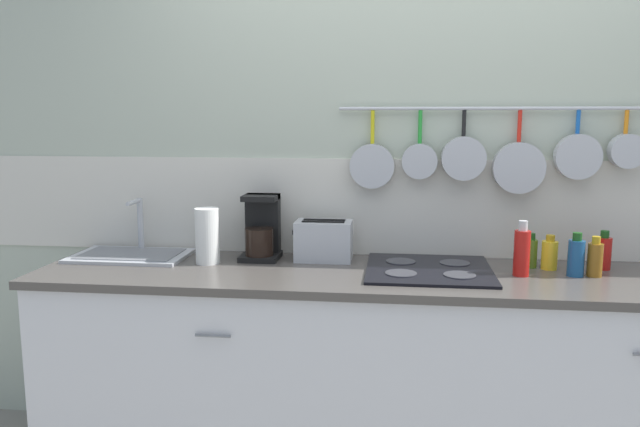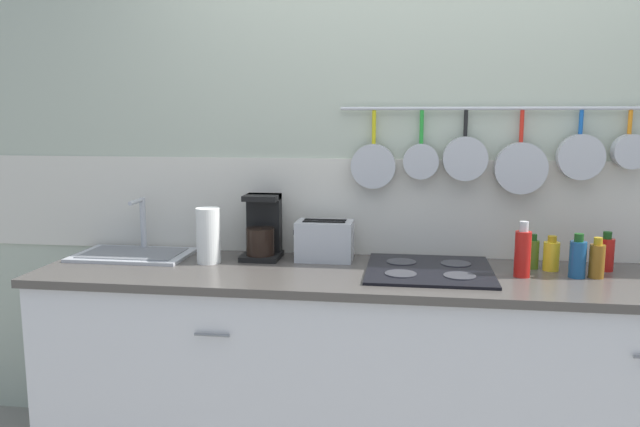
{
  "view_description": "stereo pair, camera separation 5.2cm",
  "coord_description": "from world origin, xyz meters",
  "px_view_note": "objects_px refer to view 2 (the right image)",
  "views": [
    {
      "loc": [
        -0.11,
        -2.55,
        1.55
      ],
      "look_at": [
        -0.43,
        0.0,
        1.14
      ],
      "focal_mm": 35.0,
      "sensor_mm": 36.0,
      "label": 1
    },
    {
      "loc": [
        -0.06,
        -2.55,
        1.55
      ],
      "look_at": [
        -0.43,
        0.0,
        1.14
      ],
      "focal_mm": 35.0,
      "sensor_mm": 36.0,
      "label": 2
    }
  ],
  "objects_px": {
    "toaster": "(325,241)",
    "bottle_hot_sauce": "(533,253)",
    "paper_towel_roll": "(208,236)",
    "bottle_cooking_wine": "(597,260)",
    "coffee_maker": "(263,232)",
    "bottle_olive_oil": "(523,252)",
    "bottle_dish_soap": "(551,255)",
    "bottle_vinegar": "(606,253)",
    "bottle_sesame_oil": "(578,258)"
  },
  "relations": [
    {
      "from": "coffee_maker",
      "to": "bottle_hot_sauce",
      "type": "height_order",
      "value": "coffee_maker"
    },
    {
      "from": "coffee_maker",
      "to": "bottle_dish_soap",
      "type": "bearing_deg",
      "value": -2.69
    },
    {
      "from": "paper_towel_roll",
      "to": "bottle_hot_sauce",
      "type": "height_order",
      "value": "paper_towel_roll"
    },
    {
      "from": "paper_towel_roll",
      "to": "bottle_cooking_wine",
      "type": "bearing_deg",
      "value": -1.06
    },
    {
      "from": "coffee_maker",
      "to": "bottle_olive_oil",
      "type": "xyz_separation_m",
      "value": [
        1.12,
        -0.19,
        -0.02
      ]
    },
    {
      "from": "paper_towel_roll",
      "to": "bottle_cooking_wine",
      "type": "distance_m",
      "value": 1.64
    },
    {
      "from": "bottle_dish_soap",
      "to": "bottle_vinegar",
      "type": "relative_size",
      "value": 0.89
    },
    {
      "from": "bottle_hot_sauce",
      "to": "toaster",
      "type": "bearing_deg",
      "value": 178.26
    },
    {
      "from": "coffee_maker",
      "to": "bottle_vinegar",
      "type": "relative_size",
      "value": 1.76
    },
    {
      "from": "paper_towel_roll",
      "to": "bottle_vinegar",
      "type": "bearing_deg",
      "value": 3.39
    },
    {
      "from": "toaster",
      "to": "bottle_dish_soap",
      "type": "relative_size",
      "value": 1.82
    },
    {
      "from": "bottle_sesame_oil",
      "to": "bottle_vinegar",
      "type": "height_order",
      "value": "bottle_sesame_oil"
    },
    {
      "from": "paper_towel_roll",
      "to": "bottle_dish_soap",
      "type": "bearing_deg",
      "value": 2.81
    },
    {
      "from": "paper_towel_roll",
      "to": "bottle_cooking_wine",
      "type": "relative_size",
      "value": 1.49
    },
    {
      "from": "toaster",
      "to": "bottle_dish_soap",
      "type": "xyz_separation_m",
      "value": [
        0.98,
        -0.05,
        -0.02
      ]
    },
    {
      "from": "bottle_dish_soap",
      "to": "bottle_sesame_oil",
      "type": "bearing_deg",
      "value": -53.7
    },
    {
      "from": "bottle_dish_soap",
      "to": "bottle_sesame_oil",
      "type": "relative_size",
      "value": 0.82
    },
    {
      "from": "bottle_olive_oil",
      "to": "paper_towel_roll",
      "type": "bearing_deg",
      "value": 177.65
    },
    {
      "from": "coffee_maker",
      "to": "bottle_dish_soap",
      "type": "height_order",
      "value": "coffee_maker"
    },
    {
      "from": "toaster",
      "to": "bottle_cooking_wine",
      "type": "relative_size",
      "value": 1.62
    },
    {
      "from": "coffee_maker",
      "to": "bottle_cooking_wine",
      "type": "bearing_deg",
      "value": -6.52
    },
    {
      "from": "bottle_olive_oil",
      "to": "bottle_hot_sauce",
      "type": "xyz_separation_m",
      "value": [
        0.07,
        0.15,
        -0.03
      ]
    },
    {
      "from": "bottle_olive_oil",
      "to": "bottle_vinegar",
      "type": "height_order",
      "value": "bottle_olive_oil"
    },
    {
      "from": "paper_towel_roll",
      "to": "bottle_dish_soap",
      "type": "distance_m",
      "value": 1.48
    },
    {
      "from": "paper_towel_roll",
      "to": "coffee_maker",
      "type": "bearing_deg",
      "value": 31.52
    },
    {
      "from": "bottle_olive_oil",
      "to": "bottle_vinegar",
      "type": "distance_m",
      "value": 0.4
    },
    {
      "from": "paper_towel_roll",
      "to": "toaster",
      "type": "distance_m",
      "value": 0.52
    },
    {
      "from": "bottle_vinegar",
      "to": "bottle_hot_sauce",
      "type": "bearing_deg",
      "value": -179.09
    },
    {
      "from": "paper_towel_roll",
      "to": "bottle_sesame_oil",
      "type": "xyz_separation_m",
      "value": [
        1.56,
        -0.03,
        -0.04
      ]
    },
    {
      "from": "toaster",
      "to": "bottle_hot_sauce",
      "type": "bearing_deg",
      "value": -1.74
    },
    {
      "from": "toaster",
      "to": "bottle_dish_soap",
      "type": "bearing_deg",
      "value": -3.02
    },
    {
      "from": "paper_towel_roll",
      "to": "bottle_cooking_wine",
      "type": "height_order",
      "value": "paper_towel_roll"
    },
    {
      "from": "toaster",
      "to": "bottle_olive_oil",
      "type": "relative_size",
      "value": 1.18
    },
    {
      "from": "bottle_sesame_oil",
      "to": "bottle_cooking_wine",
      "type": "bearing_deg",
      "value": 3.36
    },
    {
      "from": "bottle_hot_sauce",
      "to": "bottle_dish_soap",
      "type": "bearing_deg",
      "value": -18.7
    },
    {
      "from": "bottle_olive_oil",
      "to": "coffee_maker",
      "type": "bearing_deg",
      "value": 170.57
    },
    {
      "from": "paper_towel_roll",
      "to": "bottle_sesame_oil",
      "type": "height_order",
      "value": "paper_towel_roll"
    },
    {
      "from": "bottle_dish_soap",
      "to": "bottle_sesame_oil",
      "type": "xyz_separation_m",
      "value": [
        0.08,
        -0.11,
        0.01
      ]
    },
    {
      "from": "bottle_olive_oil",
      "to": "bottle_sesame_oil",
      "type": "distance_m",
      "value": 0.22
    },
    {
      "from": "coffee_maker",
      "to": "bottle_vinegar",
      "type": "distance_m",
      "value": 1.49
    },
    {
      "from": "paper_towel_roll",
      "to": "toaster",
      "type": "bearing_deg",
      "value": 13.81
    },
    {
      "from": "paper_towel_roll",
      "to": "toaster",
      "type": "relative_size",
      "value": 0.92
    },
    {
      "from": "bottle_hot_sauce",
      "to": "bottle_vinegar",
      "type": "distance_m",
      "value": 0.3
    },
    {
      "from": "coffee_maker",
      "to": "bottle_olive_oil",
      "type": "distance_m",
      "value": 1.14
    },
    {
      "from": "bottle_sesame_oil",
      "to": "bottle_vinegar",
      "type": "distance_m",
      "value": 0.2
    },
    {
      "from": "bottle_dish_soap",
      "to": "bottle_cooking_wine",
      "type": "distance_m",
      "value": 0.19
    },
    {
      "from": "bottle_vinegar",
      "to": "bottle_sesame_oil",
      "type": "bearing_deg",
      "value": -137.79
    },
    {
      "from": "paper_towel_roll",
      "to": "bottle_hot_sauce",
      "type": "distance_m",
      "value": 1.41
    },
    {
      "from": "bottle_olive_oil",
      "to": "bottle_cooking_wine",
      "type": "distance_m",
      "value": 0.3
    },
    {
      "from": "coffee_maker",
      "to": "paper_towel_roll",
      "type": "bearing_deg",
      "value": -148.48
    }
  ]
}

